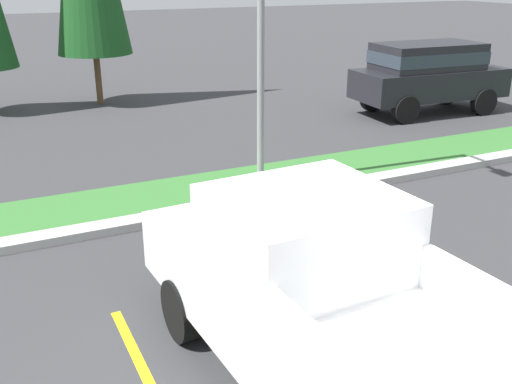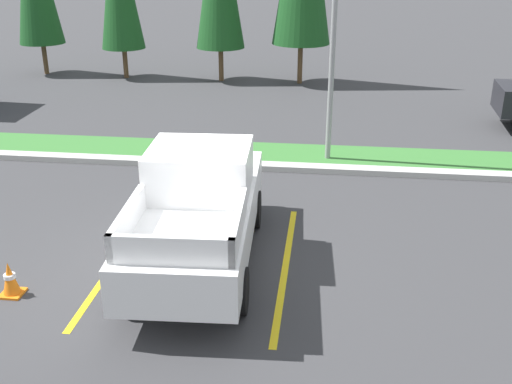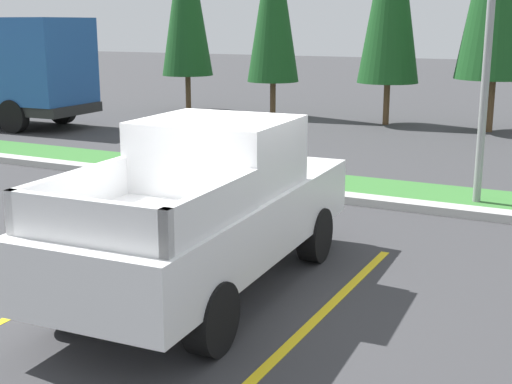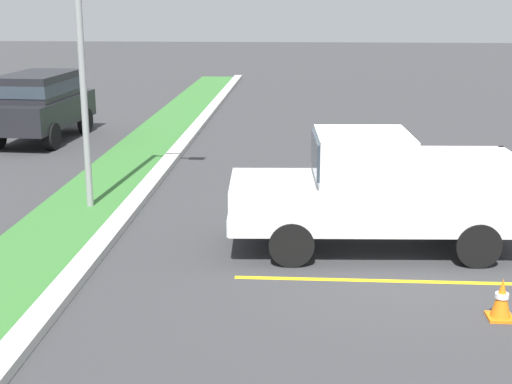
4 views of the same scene
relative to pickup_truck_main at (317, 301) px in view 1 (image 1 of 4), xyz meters
The scene contains 5 objects.
parking_line_far 1.87m from the pickup_truck_main, ahead, with size 0.12×4.80×0.01m, color yellow.
curb_strip 4.98m from the pickup_truck_main, 89.30° to the left, with size 56.00×0.40×0.15m, color #B2B2AD.
grass_median 6.07m from the pickup_truck_main, 89.43° to the left, with size 56.00×1.80×0.06m, color #387533.
pickup_truck_main is the anchor object (origin of this frame).
suv_distant 13.42m from the pickup_truck_main, 44.38° to the left, with size 4.70×2.17×2.10m.
Camera 1 is at (-2.83, -4.23, 4.15)m, focal length 41.46 mm.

